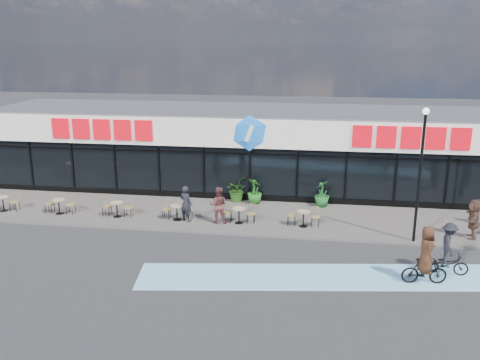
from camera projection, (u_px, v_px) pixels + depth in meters
The scene contains 19 objects.
ground at pixel (228, 254), 20.73m from camera, with size 120.00×120.00×0.00m, color #28282B.
sidewalk at pixel (243, 216), 25.00m from camera, with size 44.00×5.00×0.10m, color #59544F.
bike_lane at pixel (328, 277), 18.73m from camera, with size 14.00×2.20×0.01m, color #7BC2E8.
building at pixel (257, 148), 29.56m from camera, with size 30.60×6.57×4.75m.
lamp_post at pixel (421, 165), 20.90m from camera, with size 0.28×0.28×5.72m.
bistro_set_0 at pixel (4, 202), 25.60m from camera, with size 1.54×0.62×0.90m.
bistro_set_1 at pixel (60, 204), 25.17m from camera, with size 1.54×0.62×0.90m.
bistro_set_2 at pixel (118, 207), 24.74m from camera, with size 1.54×0.62×0.90m.
bistro_set_3 at pixel (177, 210), 24.32m from camera, with size 1.54×0.62×0.90m.
bistro_set_4 at pixel (239, 213), 23.89m from camera, with size 1.54×0.62×0.90m.
bistro_set_5 at pixel (303, 216), 23.46m from camera, with size 1.54×0.62×0.90m.
potted_plant_left at pixel (255, 191), 26.64m from camera, with size 0.76×0.76×1.35m, color #225F1B.
potted_plant_mid at pixel (236, 189), 27.04m from camera, with size 1.17×1.01×1.30m, color #234E16.
potted_plant_right at pixel (322, 193), 26.17m from camera, with size 0.77×0.77×1.37m, color #195721.
patron_left at pixel (186, 204), 23.96m from camera, with size 0.63×0.42×1.74m, color black.
patron_right at pixel (218, 205), 23.74m from camera, with size 0.85×0.66×1.75m, color brown.
pedestrian_a at pixel (474, 219), 21.91m from camera, with size 1.64×0.52×1.77m, color #52362A.
cyclist_a at pixel (425, 260), 17.98m from camera, with size 1.65×0.89×2.17m.
cyclist_b at pixel (448, 252), 18.71m from camera, with size 1.60×1.05×2.02m.
Camera 1 is at (3.32, -18.88, 8.47)m, focal length 38.00 mm.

